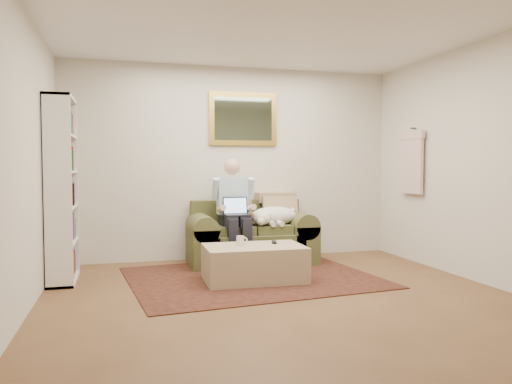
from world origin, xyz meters
name	(u,v)px	position (x,y,z in m)	size (l,w,h in m)	color
room_shell	(281,161)	(0.00, 0.35, 1.30)	(4.51, 5.00, 2.61)	brown
rug	(252,277)	(-0.07, 1.21, 0.01)	(2.66, 2.13, 0.01)	black
sofa	(251,242)	(0.14, 2.06, 0.28)	(1.60, 0.82, 0.96)	#484526
seated_man	(235,213)	(-0.10, 1.91, 0.67)	(0.53, 0.76, 1.35)	#8CB8D8
laptop	(236,210)	(-0.10, 1.85, 0.71)	(0.31, 0.25, 0.23)	black
sleeping_dog	(274,216)	(0.43, 1.98, 0.61)	(0.66, 0.42, 0.25)	white
ottoman	(254,263)	(-0.08, 1.05, 0.19)	(1.07, 0.68, 0.39)	tan
coffee_mug	(240,240)	(-0.22, 1.13, 0.44)	(0.08, 0.08, 0.10)	white
tv_remote	(274,242)	(0.18, 1.17, 0.40)	(0.05, 0.15, 0.02)	black
bookshelf	(62,190)	(-2.10, 1.60, 1.00)	(0.28, 0.80, 2.00)	white
wall_mirror	(243,119)	(0.14, 2.47, 1.90)	(0.94, 0.04, 0.72)	gold
hanging_shirt	(411,159)	(2.19, 1.60, 1.35)	(0.06, 0.52, 0.90)	beige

